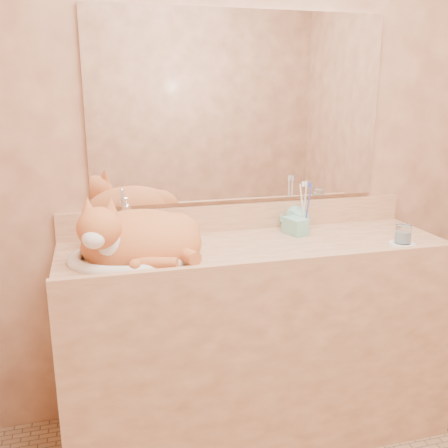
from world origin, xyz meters
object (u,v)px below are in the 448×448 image
object	(u,v)px
sink_basin	(131,239)
water_glass	(403,234)
cat	(136,237)
toothbrush_cup	(305,221)
vanity_counter	(256,340)
soap_dispenser	(304,219)

from	to	relation	value
sink_basin	water_glass	bearing A→B (deg)	2.95
cat	toothbrush_cup	bearing A→B (deg)	24.72
vanity_counter	soap_dispenser	bearing A→B (deg)	18.03
vanity_counter	water_glass	size ratio (longest dim) A/B	21.09
vanity_counter	sink_basin	world-z (taller)	sink_basin
vanity_counter	water_glass	world-z (taller)	water_glass
vanity_counter	toothbrush_cup	size ratio (longest dim) A/B	16.22
cat	soap_dispenser	xyz separation A→B (m)	(0.72, 0.09, -0.00)
cat	water_glass	xyz separation A→B (m)	(1.07, -0.13, -0.03)
cat	soap_dispenser	world-z (taller)	cat
vanity_counter	toothbrush_cup	xyz separation A→B (m)	(0.28, 0.16, 0.47)
sink_basin	cat	bearing A→B (deg)	14.50
soap_dispenser	toothbrush_cup	xyz separation A→B (m)	(0.05, 0.09, -0.03)
toothbrush_cup	water_glass	distance (m)	0.43
sink_basin	water_glass	world-z (taller)	sink_basin
soap_dispenser	water_glass	distance (m)	0.41
vanity_counter	cat	bearing A→B (deg)	-177.87
cat	water_glass	size ratio (longest dim) A/B	6.13
vanity_counter	cat	size ratio (longest dim) A/B	3.44
water_glass	soap_dispenser	bearing A→B (deg)	147.41
vanity_counter	sink_basin	distance (m)	0.71
toothbrush_cup	water_glass	xyz separation A→B (m)	(0.30, -0.31, 0.00)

